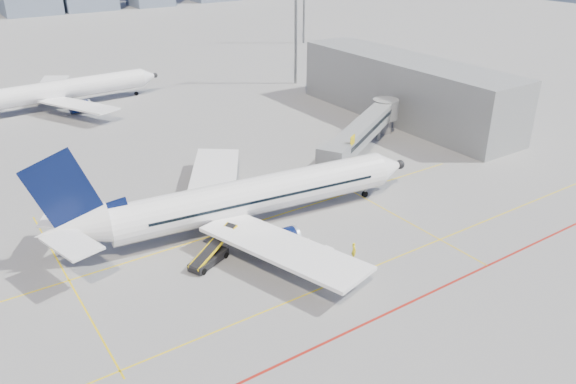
# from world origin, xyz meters

# --- Properties ---
(ground) EXTENTS (420.00, 420.00, 0.00)m
(ground) POSITION_xyz_m (0.00, 0.00, 0.00)
(ground) COLOR gray
(ground) RESTS_ON ground
(apron_markings) EXTENTS (90.00, 35.12, 0.01)m
(apron_markings) POSITION_xyz_m (-0.58, -3.91, 0.01)
(apron_markings) COLOR yellow
(apron_markings) RESTS_ON ground
(jet_bridge) EXTENTS (23.55, 15.78, 6.30)m
(jet_bridge) POSITION_xyz_m (23.51, 16.91, 3.74)
(jet_bridge) COLOR gray
(jet_bridge) RESTS_ON ground
(terminal_block) EXTENTS (10.00, 42.00, 10.00)m
(terminal_block) POSITION_xyz_m (39.95, 26.00, 5.00)
(terminal_block) COLOR gray
(terminal_block) RESTS_ON ground
(floodlight_mast_ne) EXTENTS (3.20, 0.61, 25.45)m
(floodlight_mast_ne) POSITION_xyz_m (38.00, 55.00, 13.59)
(floodlight_mast_ne) COLOR slate
(floodlight_mast_ne) RESTS_ON ground
(main_aircraft) EXTENTS (41.83, 36.35, 12.25)m
(main_aircraft) POSITION_xyz_m (-1.52, 8.09, 3.22)
(main_aircraft) COLOR white
(main_aircraft) RESTS_ON ground
(second_aircraft) EXTENTS (35.79, 31.17, 10.63)m
(second_aircraft) POSITION_xyz_m (-6.09, 63.97, 3.23)
(second_aircraft) COLOR white
(second_aircraft) RESTS_ON ground
(baggage_tug) EXTENTS (2.08, 1.59, 1.30)m
(baggage_tug) POSITION_xyz_m (1.80, -2.04, 0.62)
(baggage_tug) COLOR white
(baggage_tug) RESTS_ON ground
(cargo_dolly) EXTENTS (3.48, 2.52, 1.74)m
(cargo_dolly) POSITION_xyz_m (-0.55, -0.64, 0.96)
(cargo_dolly) COLOR black
(cargo_dolly) RESTS_ON ground
(belt_loader) EXTENTS (6.32, 3.88, 2.60)m
(belt_loader) POSITION_xyz_m (-7.88, 3.38, 0.67)
(belt_loader) COLOR black
(belt_loader) RESTS_ON ground
(ramp_worker) EXTENTS (0.51, 0.68, 1.71)m
(ramp_worker) POSITION_xyz_m (4.23, -3.68, 0.86)
(ramp_worker) COLOR yellow
(ramp_worker) RESTS_ON ground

